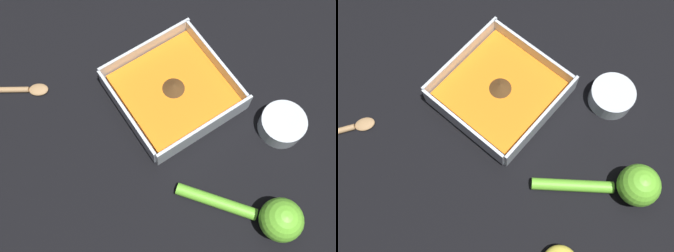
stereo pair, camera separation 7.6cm
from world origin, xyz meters
The scene contains 5 objects.
ground_plane centered at (0.00, 0.00, 0.00)m, with size 4.00×4.00×0.00m, color black.
square_dish centered at (0.00, 0.00, 0.02)m, with size 0.22×0.22×0.06m.
spice_bowl centered at (0.14, -0.18, 0.02)m, with size 0.09×0.09×0.04m.
lemon_squeezer centered at (0.00, -0.31, 0.04)m, with size 0.17×0.20×0.08m.
wooden_spoon centered at (-0.29, 0.21, 0.01)m, with size 0.20×0.14×0.01m.
Camera 1 is at (-0.21, -0.29, 0.74)m, focal length 42.00 mm.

